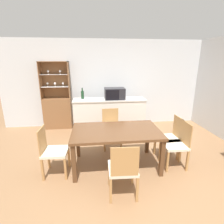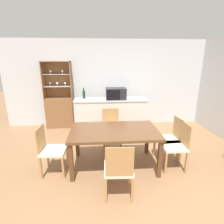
{
  "view_description": "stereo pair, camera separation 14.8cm",
  "coord_description": "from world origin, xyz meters",
  "px_view_note": "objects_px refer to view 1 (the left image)",
  "views": [
    {
      "loc": [
        -0.73,
        -2.67,
        1.96
      ],
      "look_at": [
        -0.32,
        1.11,
        0.83
      ],
      "focal_mm": 28.0,
      "sensor_mm": 36.0,
      "label": 1
    },
    {
      "loc": [
        -0.59,
        -2.68,
        1.96
      ],
      "look_at": [
        -0.32,
        1.11,
        0.83
      ],
      "focal_mm": 28.0,
      "sensor_mm": 36.0,
      "label": 2
    }
  ],
  "objects_px": {
    "dining_chair_side_right_near": "(177,144)",
    "dining_chair_head_near": "(123,169)",
    "dining_chair_side_right_far": "(170,138)",
    "wine_bottle": "(82,95)",
    "dining_chair_side_left_near": "(53,151)",
    "dining_chair_head_far": "(111,128)",
    "dining_table": "(116,134)",
    "microwave": "(115,94)",
    "display_cabinet": "(58,108)"
  },
  "relations": [
    {
      "from": "dining_chair_head_far",
      "to": "wine_bottle",
      "type": "xyz_separation_m",
      "value": [
        -0.68,
        0.98,
        0.62
      ]
    },
    {
      "from": "dining_chair_head_far",
      "to": "dining_chair_side_left_near",
      "type": "xyz_separation_m",
      "value": [
        -1.13,
        -0.94,
        0.0
      ]
    },
    {
      "from": "dining_table",
      "to": "microwave",
      "type": "distance_m",
      "value": 1.71
    },
    {
      "from": "dining_table",
      "to": "wine_bottle",
      "type": "bearing_deg",
      "value": 111.07
    },
    {
      "from": "dining_chair_side_right_near",
      "to": "microwave",
      "type": "xyz_separation_m",
      "value": [
        -0.95,
        1.79,
        0.65
      ]
    },
    {
      "from": "dining_chair_side_right_near",
      "to": "dining_chair_head_near",
      "type": "bearing_deg",
      "value": 120.79
    },
    {
      "from": "dining_table",
      "to": "microwave",
      "type": "height_order",
      "value": "microwave"
    },
    {
      "from": "dining_chair_side_right_far",
      "to": "microwave",
      "type": "bearing_deg",
      "value": 30.24
    },
    {
      "from": "dining_chair_head_near",
      "to": "dining_chair_head_far",
      "type": "bearing_deg",
      "value": 92.47
    },
    {
      "from": "dining_chair_head_far",
      "to": "wine_bottle",
      "type": "height_order",
      "value": "wine_bottle"
    },
    {
      "from": "dining_table",
      "to": "microwave",
      "type": "xyz_separation_m",
      "value": [
        0.18,
        1.64,
        0.45
      ]
    },
    {
      "from": "dining_chair_side_right_far",
      "to": "dining_chair_side_left_near",
      "type": "height_order",
      "value": "same"
    },
    {
      "from": "dining_chair_head_near",
      "to": "dining_chair_head_far",
      "type": "distance_m",
      "value": 1.6
    },
    {
      "from": "wine_bottle",
      "to": "dining_chair_head_near",
      "type": "bearing_deg",
      "value": -75.16
    },
    {
      "from": "dining_chair_head_near",
      "to": "dining_table",
      "type": "bearing_deg",
      "value": 92.3
    },
    {
      "from": "dining_chair_head_far",
      "to": "dining_chair_side_right_near",
      "type": "distance_m",
      "value": 1.47
    },
    {
      "from": "display_cabinet",
      "to": "dining_table",
      "type": "xyz_separation_m",
      "value": [
        1.45,
        -2.17,
        0.06
      ]
    },
    {
      "from": "dining_chair_head_far",
      "to": "dining_chair_side_right_near",
      "type": "xyz_separation_m",
      "value": [
        1.13,
        -0.94,
        0.0
      ]
    },
    {
      "from": "dining_chair_head_far",
      "to": "dining_chair_side_right_near",
      "type": "bearing_deg",
      "value": 137.01
    },
    {
      "from": "dining_chair_side_right_near",
      "to": "wine_bottle",
      "type": "bearing_deg",
      "value": 44.08
    },
    {
      "from": "dining_table",
      "to": "dining_chair_side_left_near",
      "type": "height_order",
      "value": "dining_chair_side_left_near"
    },
    {
      "from": "dining_table",
      "to": "dining_chair_head_near",
      "type": "height_order",
      "value": "dining_chair_head_near"
    },
    {
      "from": "dining_table",
      "to": "wine_bottle",
      "type": "relative_size",
      "value": 5.42
    },
    {
      "from": "dining_chair_side_right_far",
      "to": "dining_chair_side_left_near",
      "type": "bearing_deg",
      "value": 95.07
    },
    {
      "from": "display_cabinet",
      "to": "dining_chair_head_far",
      "type": "bearing_deg",
      "value": -43.37
    },
    {
      "from": "dining_chair_side_left_near",
      "to": "dining_chair_side_right_near",
      "type": "bearing_deg",
      "value": 91.67
    },
    {
      "from": "dining_table",
      "to": "dining_chair_side_right_near",
      "type": "height_order",
      "value": "dining_chair_side_right_near"
    },
    {
      "from": "display_cabinet",
      "to": "dining_chair_head_far",
      "type": "relative_size",
      "value": 2.2
    },
    {
      "from": "dining_chair_side_left_near",
      "to": "wine_bottle",
      "type": "distance_m",
      "value": 2.06
    },
    {
      "from": "dining_chair_side_right_far",
      "to": "wine_bottle",
      "type": "relative_size",
      "value": 2.96
    },
    {
      "from": "dining_chair_side_right_far",
      "to": "wine_bottle",
      "type": "height_order",
      "value": "wine_bottle"
    },
    {
      "from": "microwave",
      "to": "dining_chair_side_right_near",
      "type": "bearing_deg",
      "value": -61.98
    },
    {
      "from": "dining_chair_side_right_far",
      "to": "microwave",
      "type": "distance_m",
      "value": 1.89
    },
    {
      "from": "dining_chair_side_right_far",
      "to": "wine_bottle",
      "type": "bearing_deg",
      "value": 45.89
    },
    {
      "from": "dining_chair_head_near",
      "to": "dining_chair_side_right_near",
      "type": "xyz_separation_m",
      "value": [
        1.13,
        0.66,
        0.0
      ]
    },
    {
      "from": "dining_chair_side_right_near",
      "to": "microwave",
      "type": "relative_size",
      "value": 1.65
    },
    {
      "from": "dining_chair_head_near",
      "to": "wine_bottle",
      "type": "distance_m",
      "value": 2.73
    },
    {
      "from": "microwave",
      "to": "dining_chair_head_near",
      "type": "bearing_deg",
      "value": -94.21
    },
    {
      "from": "display_cabinet",
      "to": "microwave",
      "type": "distance_m",
      "value": 1.79
    },
    {
      "from": "display_cabinet",
      "to": "dining_chair_side_right_near",
      "type": "height_order",
      "value": "display_cabinet"
    },
    {
      "from": "dining_chair_side_right_near",
      "to": "wine_bottle",
      "type": "xyz_separation_m",
      "value": [
        -1.81,
        1.92,
        0.62
      ]
    },
    {
      "from": "dining_chair_head_far",
      "to": "dining_chair_side_left_near",
      "type": "height_order",
      "value": "same"
    },
    {
      "from": "dining_table",
      "to": "dining_chair_head_near",
      "type": "distance_m",
      "value": 0.82
    },
    {
      "from": "dining_chair_head_near",
      "to": "display_cabinet",
      "type": "bearing_deg",
      "value": 118.52
    },
    {
      "from": "dining_chair_head_far",
      "to": "wine_bottle",
      "type": "relative_size",
      "value": 2.96
    },
    {
      "from": "dining_chair_side_left_near",
      "to": "dining_chair_head_near",
      "type": "bearing_deg",
      "value": 61.47
    },
    {
      "from": "wine_bottle",
      "to": "dining_chair_side_left_near",
      "type": "bearing_deg",
      "value": -103.08
    },
    {
      "from": "display_cabinet",
      "to": "dining_chair_head_far",
      "type": "xyz_separation_m",
      "value": [
        1.45,
        -1.37,
        -0.14
      ]
    },
    {
      "from": "dining_chair_side_left_near",
      "to": "dining_chair_side_right_near",
      "type": "relative_size",
      "value": 1.0
    },
    {
      "from": "dining_chair_head_near",
      "to": "microwave",
      "type": "distance_m",
      "value": 2.53
    }
  ]
}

